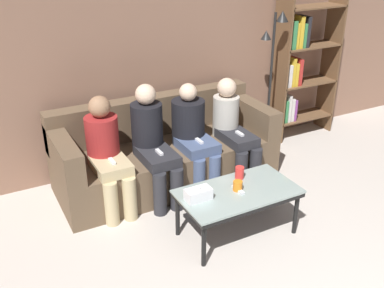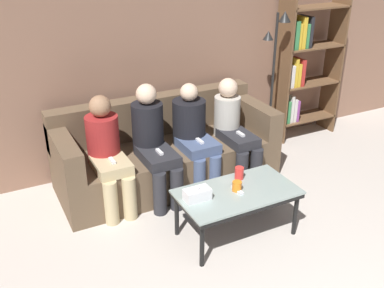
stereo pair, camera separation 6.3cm
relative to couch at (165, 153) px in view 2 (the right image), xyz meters
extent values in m
cube|color=#8C6651|center=(0.00, 0.52, 0.98)|extent=(12.00, 0.06, 2.60)
cube|color=brown|center=(0.00, -0.06, -0.10)|extent=(2.31, 0.90, 0.44)
cube|color=brown|center=(0.00, 0.29, 0.33)|extent=(2.31, 0.20, 0.43)
cube|color=brown|center=(-1.06, -0.06, 0.27)|extent=(0.18, 0.90, 0.30)
cube|color=brown|center=(1.06, -0.06, 0.27)|extent=(0.18, 0.90, 0.30)
cube|color=#8C9E99|center=(0.15, -1.19, 0.12)|extent=(1.04, 0.57, 0.02)
cube|color=black|center=(0.15, -1.19, 0.09)|extent=(1.02, 0.56, 0.04)
cylinder|color=black|center=(-0.32, -1.43, -0.13)|extent=(0.04, 0.04, 0.39)
cylinder|color=black|center=(0.62, -1.43, -0.13)|extent=(0.04, 0.04, 0.39)
cylinder|color=black|center=(-0.32, -0.96, -0.13)|extent=(0.04, 0.04, 0.39)
cylinder|color=black|center=(0.62, -0.96, -0.13)|extent=(0.04, 0.04, 0.39)
cylinder|color=orange|center=(0.15, -1.18, 0.17)|extent=(0.08, 0.08, 0.09)
cylinder|color=red|center=(0.28, -1.02, 0.18)|extent=(0.08, 0.08, 0.11)
cube|color=white|center=(-0.22, -1.15, 0.18)|extent=(0.22, 0.12, 0.10)
sphere|color=white|center=(-0.22, -1.15, 0.24)|extent=(0.04, 0.04, 0.04)
cube|color=white|center=(0.15, -1.19, 0.14)|extent=(0.04, 0.15, 0.02)
cube|color=brown|center=(1.72, 0.29, 0.62)|extent=(0.02, 0.32, 1.89)
cube|color=brown|center=(2.55, 0.29, 0.62)|extent=(0.02, 0.32, 1.89)
cube|color=brown|center=(2.13, 0.29, -0.09)|extent=(0.83, 0.32, 0.02)
cube|color=#38844C|center=(1.80, 0.29, 0.07)|extent=(0.04, 0.24, 0.29)
cube|color=silver|center=(1.85, 0.29, 0.10)|extent=(0.04, 0.24, 0.35)
cube|color=silver|center=(1.90, 0.29, 0.08)|extent=(0.04, 0.24, 0.30)
cube|color=#8E4293|center=(1.94, 0.29, 0.06)|extent=(0.04, 0.24, 0.28)
cube|color=brown|center=(2.13, 0.29, 0.39)|extent=(0.83, 0.32, 0.02)
cube|color=silver|center=(1.80, 0.29, 0.54)|extent=(0.05, 0.24, 0.28)
cube|color=gold|center=(1.85, 0.29, 0.58)|extent=(0.04, 0.24, 0.36)
cube|color=gold|center=(1.90, 0.29, 0.54)|extent=(0.05, 0.24, 0.29)
cube|color=red|center=(1.96, 0.29, 0.56)|extent=(0.05, 0.24, 0.33)
cube|color=brown|center=(2.13, 0.29, 0.86)|extent=(0.83, 0.32, 0.02)
cube|color=#38844C|center=(1.81, 0.29, 1.04)|extent=(0.06, 0.24, 0.33)
cube|color=gold|center=(1.86, 0.29, 1.02)|extent=(0.03, 0.24, 0.30)
cube|color=gold|center=(1.91, 0.29, 1.06)|extent=(0.05, 0.24, 0.38)
cube|color=#38844C|center=(1.97, 0.29, 1.02)|extent=(0.04, 0.24, 0.29)
cube|color=#232328|center=(2.02, 0.29, 1.06)|extent=(0.05, 0.24, 0.37)
cube|color=brown|center=(2.13, 0.29, 1.33)|extent=(0.83, 0.32, 0.02)
cylinder|color=black|center=(1.47, 0.14, -0.31)|extent=(0.26, 0.26, 0.02)
cylinder|color=black|center=(1.47, 0.14, 0.51)|extent=(0.03, 0.03, 1.66)
cone|color=black|center=(1.57, 0.14, 1.29)|extent=(0.14, 0.14, 0.12)
cone|color=black|center=(1.39, 0.18, 1.09)|extent=(0.12, 0.12, 0.10)
cylinder|color=tan|center=(-0.78, -0.52, -0.10)|extent=(0.13, 0.13, 0.44)
cylinder|color=tan|center=(-0.60, -0.52, -0.10)|extent=(0.13, 0.13, 0.44)
cube|color=tan|center=(-0.69, -0.32, 0.17)|extent=(0.31, 0.42, 0.10)
cylinder|color=maroon|center=(-0.69, -0.11, 0.35)|extent=(0.31, 0.31, 0.47)
sphere|color=#997051|center=(-0.69, -0.11, 0.69)|extent=(0.21, 0.21, 0.21)
cube|color=white|center=(-0.69, -0.36, 0.24)|extent=(0.04, 0.12, 0.02)
cylinder|color=#28282D|center=(-0.32, -0.58, -0.10)|extent=(0.13, 0.13, 0.44)
cylinder|color=#28282D|center=(-0.14, -0.58, -0.10)|extent=(0.13, 0.13, 0.44)
cube|color=#28282D|center=(-0.23, -0.34, 0.17)|extent=(0.31, 0.47, 0.10)
cylinder|color=black|center=(-0.23, -0.11, 0.38)|extent=(0.31, 0.31, 0.51)
sphere|color=beige|center=(-0.23, -0.11, 0.73)|extent=(0.20, 0.20, 0.20)
cube|color=white|center=(-0.23, -0.39, 0.24)|extent=(0.04, 0.12, 0.02)
cylinder|color=#47567A|center=(0.14, -0.51, -0.10)|extent=(0.13, 0.13, 0.44)
cylinder|color=#47567A|center=(0.32, -0.51, -0.10)|extent=(0.13, 0.13, 0.44)
cube|color=#47567A|center=(0.23, -0.31, 0.17)|extent=(0.35, 0.40, 0.10)
cylinder|color=black|center=(0.23, -0.11, 0.35)|extent=(0.35, 0.35, 0.47)
sphere|color=beige|center=(0.23, -0.11, 0.68)|extent=(0.18, 0.18, 0.18)
cube|color=white|center=(0.23, -0.35, 0.24)|extent=(0.04, 0.12, 0.02)
cylinder|color=#28282D|center=(0.60, -0.58, -0.10)|extent=(0.13, 0.13, 0.44)
cylinder|color=#28282D|center=(0.78, -0.58, -0.10)|extent=(0.13, 0.13, 0.44)
cube|color=#28282D|center=(0.69, -0.34, 0.17)|extent=(0.28, 0.47, 0.10)
cylinder|color=#B7B2A8|center=(0.69, -0.11, 0.34)|extent=(0.28, 0.28, 0.44)
sphere|color=beige|center=(0.69, -0.11, 0.66)|extent=(0.20, 0.20, 0.20)
cube|color=white|center=(0.69, -0.39, 0.24)|extent=(0.04, 0.12, 0.02)
camera|label=1|loc=(-1.77, -3.94, 2.15)|focal=42.00mm
camera|label=2|loc=(-1.71, -3.97, 2.15)|focal=42.00mm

